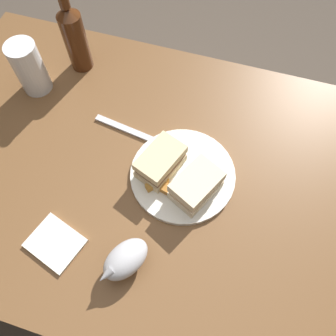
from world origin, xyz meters
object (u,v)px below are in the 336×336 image
object	(u,v)px
pint_glass	(31,70)
plate	(183,175)
napkin	(55,243)
sandwich_half_right	(196,186)
sandwich_half_left	(160,162)
cider_bottle	(74,36)
fork	(127,130)
gravy_boat	(125,260)

from	to	relation	value
pint_glass	plate	bearing A→B (deg)	162.08
plate	napkin	xyz separation A→B (m)	(0.22, 0.24, -0.00)
sandwich_half_right	pint_glass	size ratio (longest dim) A/B	0.91
sandwich_half_left	napkin	distance (m)	0.29
napkin	cider_bottle	bearing A→B (deg)	-73.14
sandwich_half_left	cider_bottle	bearing A→B (deg)	-39.28
sandwich_half_left	cider_bottle	distance (m)	0.41
sandwich_half_left	plate	bearing A→B (deg)	-178.68
sandwich_half_right	fork	bearing A→B (deg)	-29.52
pint_glass	sandwich_half_left	bearing A→B (deg)	159.67
sandwich_half_right	fork	size ratio (longest dim) A/B	0.72
pint_glass	cider_bottle	size ratio (longest dim) A/B	0.54
gravy_boat	napkin	distance (m)	0.17
plate	pint_glass	size ratio (longest dim) A/B	1.72
sandwich_half_left	pint_glass	distance (m)	0.42
plate	fork	xyz separation A→B (m)	(0.17, -0.08, -0.00)
sandwich_half_right	gravy_boat	xyz separation A→B (m)	(0.10, 0.20, -0.01)
gravy_boat	fork	bearing A→B (deg)	-70.07
sandwich_half_left	napkin	size ratio (longest dim) A/B	1.18
pint_glass	fork	world-z (taller)	pint_glass
cider_bottle	napkin	size ratio (longest dim) A/B	2.41
fork	napkin	bearing A→B (deg)	89.88
sandwich_half_right	plate	bearing A→B (deg)	-42.25
sandwich_half_left	gravy_boat	size ratio (longest dim) A/B	1.06
sandwich_half_left	fork	distance (m)	0.15
napkin	fork	xyz separation A→B (m)	(-0.05, -0.32, -0.00)
plate	fork	world-z (taller)	plate
napkin	gravy_boat	bearing A→B (deg)	-178.53
gravy_boat	fork	xyz separation A→B (m)	(0.11, -0.31, -0.04)
plate	napkin	size ratio (longest dim) A/B	2.25
cider_bottle	napkin	world-z (taller)	cider_bottle
plate	napkin	bearing A→B (deg)	47.38
gravy_boat	cider_bottle	xyz separation A→B (m)	(0.31, -0.49, 0.06)
sandwich_half_right	napkin	xyz separation A→B (m)	(0.26, 0.20, -0.04)
sandwich_half_right	napkin	bearing A→B (deg)	37.88
sandwich_half_right	gravy_boat	distance (m)	0.22
sandwich_half_left	napkin	world-z (taller)	sandwich_half_left
plate	pint_glass	xyz separation A→B (m)	(0.45, -0.15, 0.06)
cider_bottle	pint_glass	bearing A→B (deg)	52.34
gravy_boat	plate	bearing A→B (deg)	-103.38
plate	napkin	world-z (taller)	plate
plate	cider_bottle	distance (m)	0.46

